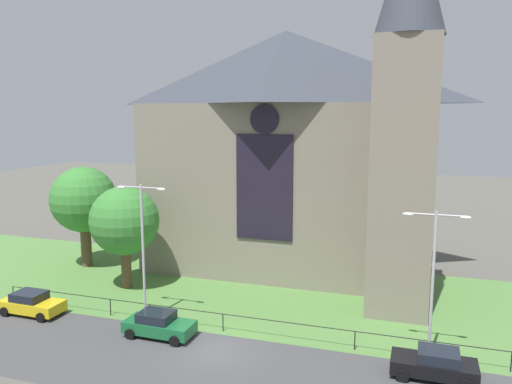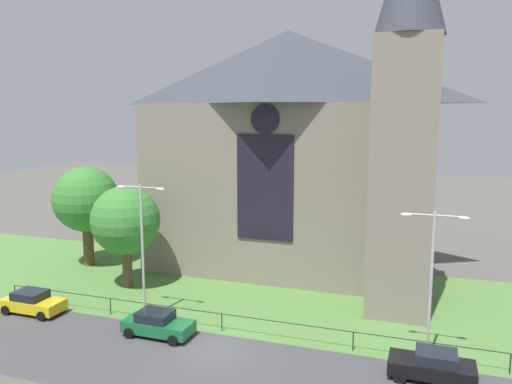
% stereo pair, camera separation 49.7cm
% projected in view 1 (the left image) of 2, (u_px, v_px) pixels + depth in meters
% --- Properties ---
extents(ground, '(160.00, 160.00, 0.00)m').
position_uv_depth(ground, '(267.00, 291.00, 37.81)').
color(ground, '#56544C').
extents(road_asphalt, '(120.00, 8.00, 0.01)m').
position_uv_depth(road_asphalt, '(202.00, 367.00, 26.54)').
color(road_asphalt, '#424244').
rests_on(road_asphalt, ground).
extents(grass_verge, '(120.00, 20.00, 0.01)m').
position_uv_depth(grass_verge, '(259.00, 301.00, 35.93)').
color(grass_verge, '#517F3D').
rests_on(grass_verge, ground).
extents(church_building, '(23.20, 16.20, 26.00)m').
position_uv_depth(church_building, '(292.00, 149.00, 42.28)').
color(church_building, gray).
rests_on(church_building, ground).
extents(iron_railing, '(32.06, 0.07, 1.13)m').
position_uv_depth(iron_railing, '(223.00, 316.00, 30.79)').
color(iron_railing, black).
rests_on(iron_railing, ground).
extents(tree_left_far, '(5.65, 5.65, 8.72)m').
position_uv_depth(tree_left_far, '(84.00, 200.00, 43.28)').
color(tree_left_far, brown).
rests_on(tree_left_far, ground).
extents(tree_left_near, '(5.21, 5.21, 7.84)m').
position_uv_depth(tree_left_near, '(124.00, 221.00, 37.92)').
color(tree_left_near, brown).
rests_on(tree_left_near, ground).
extents(streetlamp_near, '(3.37, 0.26, 8.90)m').
position_uv_depth(streetlamp_near, '(143.00, 236.00, 31.60)').
color(streetlamp_near, '#B2B2B7').
rests_on(streetlamp_near, ground).
extents(streetlamp_far, '(3.37, 0.26, 8.26)m').
position_uv_depth(streetlamp_far, '(433.00, 267.00, 26.39)').
color(streetlamp_far, '#B2B2B7').
rests_on(streetlamp_far, ground).
extents(parked_car_yellow, '(4.22, 2.06, 1.51)m').
position_uv_depth(parked_car_yellow, '(32.00, 303.00, 33.45)').
color(parked_car_yellow, gold).
rests_on(parked_car_yellow, ground).
extents(parked_car_green, '(4.22, 2.07, 1.51)m').
position_uv_depth(parked_car_green, '(159.00, 324.00, 30.13)').
color(parked_car_green, '#196033').
rests_on(parked_car_green, ground).
extents(parked_car_black, '(4.21, 2.04, 1.51)m').
position_uv_depth(parked_car_black, '(435.00, 364.00, 25.37)').
color(parked_car_black, black).
rests_on(parked_car_black, ground).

